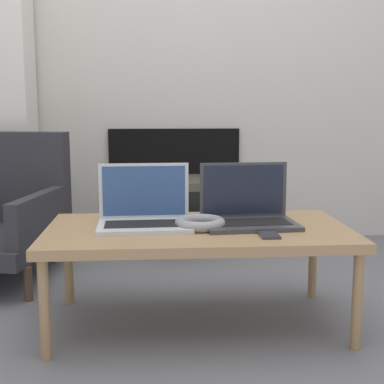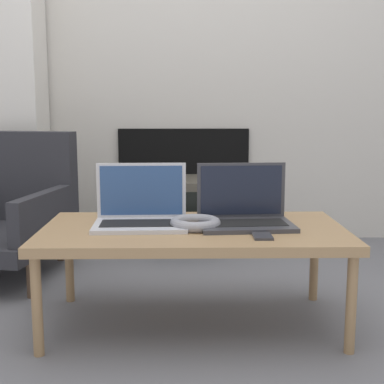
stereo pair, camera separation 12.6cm
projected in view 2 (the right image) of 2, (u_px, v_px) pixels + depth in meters
ground_plane at (195, 363)px, 1.74m from camera, size 14.00×14.00×0.00m
wall_back at (189, 30)px, 3.22m from camera, size 7.00×0.08×2.60m
table at (193, 235)px, 2.00m from camera, size 1.13×0.59×0.38m
laptop_left at (141, 212)px, 2.03m from camera, size 0.35×0.24×0.23m
laptop_right at (244, 212)px, 2.03m from camera, size 0.36×0.26×0.23m
headphones at (195, 223)px, 1.98m from camera, size 0.19×0.19×0.04m
phone at (262, 235)px, 1.86m from camera, size 0.06×0.13×0.01m
tv at (184, 214)px, 3.13m from camera, size 0.47×0.43×0.42m
armchair at (8, 209)px, 2.67m from camera, size 0.68×0.77×0.70m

